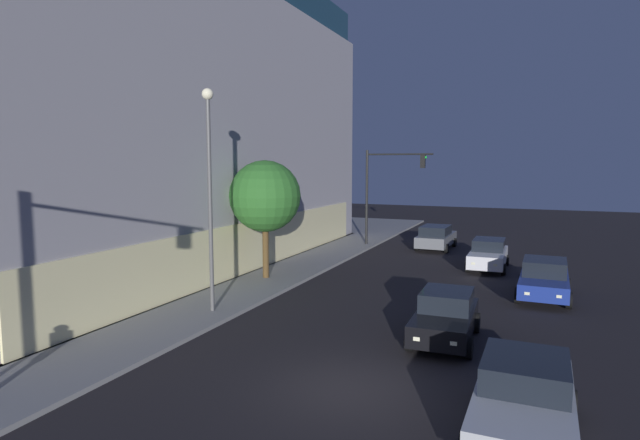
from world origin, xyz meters
name	(u,v)px	position (x,y,z in m)	size (l,w,h in m)	color
ground_plane	(347,389)	(0.00, 0.00, 0.00)	(120.00, 120.00, 0.00)	black
modern_building	(40,119)	(11.91, 25.39, 8.77)	(32.64, 31.82, 17.67)	#4C4C51
traffic_light_far_corner	(386,181)	(23.13, 5.44, 4.70)	(0.39, 4.73, 6.71)	black
street_lamp_sidewalk	(209,175)	(4.39, 7.23, 5.50)	(0.44, 0.44, 8.61)	#525252
sidewalk_tree	(265,196)	(10.48, 8.17, 4.28)	(3.59, 3.59, 5.95)	#503A1E
car_silver	(524,399)	(-0.73, -4.35, 0.86)	(4.63, 2.28, 1.69)	#B7BABF
car_black	(445,316)	(4.89, -1.75, 0.84)	(4.33, 2.13, 1.65)	black
car_blue	(544,279)	(12.31, -4.85, 0.84)	(4.66, 2.30, 1.67)	navy
car_white	(488,254)	(18.02, -1.99, 0.83)	(4.65, 2.09, 1.65)	silver
car_grey	(436,237)	(23.60, 1.96, 0.85)	(4.77, 2.31, 1.65)	slate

